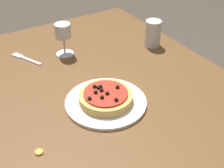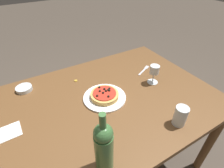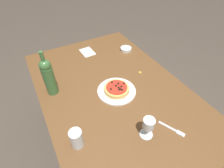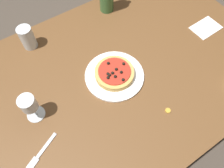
{
  "view_description": "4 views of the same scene",
  "coord_description": "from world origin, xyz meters",
  "px_view_note": "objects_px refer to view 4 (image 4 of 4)",
  "views": [
    {
      "loc": [
        0.69,
        -0.44,
        1.44
      ],
      "look_at": [
        -0.07,
        0.03,
        0.81
      ],
      "focal_mm": 50.0,
      "sensor_mm": 36.0,
      "label": 1
    },
    {
      "loc": [
        0.36,
        0.76,
        1.54
      ],
      "look_at": [
        -0.09,
        -0.0,
        0.87
      ],
      "focal_mm": 28.0,
      "sensor_mm": 36.0,
      "label": 2
    },
    {
      "loc": [
        -0.81,
        0.45,
        1.68
      ],
      "look_at": [
        -0.03,
        0.02,
        0.84
      ],
      "focal_mm": 28.0,
      "sensor_mm": 36.0,
      "label": 3
    },
    {
      "loc": [
        -0.36,
        -0.47,
        1.65
      ],
      "look_at": [
        -0.09,
        -0.07,
        0.81
      ],
      "focal_mm": 35.0,
      "sensor_mm": 36.0,
      "label": 4
    }
  ],
  "objects_px": {
    "wine_glass": "(29,105)",
    "water_cup": "(27,38)",
    "bottle_cap": "(168,111)",
    "dinner_plate": "(114,75)",
    "dining_table": "(119,79)",
    "fork": "(41,153)",
    "pizza": "(114,73)"
  },
  "relations": [
    {
      "from": "dinner_plate",
      "to": "bottle_cap",
      "type": "height_order",
      "value": "dinner_plate"
    },
    {
      "from": "dining_table",
      "to": "bottle_cap",
      "type": "xyz_separation_m",
      "value": [
        0.06,
        -0.29,
        0.08
      ]
    },
    {
      "from": "dining_table",
      "to": "dinner_plate",
      "type": "bearing_deg",
      "value": -162.23
    },
    {
      "from": "fork",
      "to": "bottle_cap",
      "type": "xyz_separation_m",
      "value": [
        0.54,
        -0.14,
        0.0
      ]
    },
    {
      "from": "dinner_plate",
      "to": "bottle_cap",
      "type": "relative_size",
      "value": 11.72
    },
    {
      "from": "bottle_cap",
      "to": "dinner_plate",
      "type": "bearing_deg",
      "value": 108.75
    },
    {
      "from": "water_cup",
      "to": "pizza",
      "type": "bearing_deg",
      "value": -57.22
    },
    {
      "from": "wine_glass",
      "to": "water_cup",
      "type": "distance_m",
      "value": 0.4
    },
    {
      "from": "dining_table",
      "to": "bottle_cap",
      "type": "bearing_deg",
      "value": -79.23
    },
    {
      "from": "wine_glass",
      "to": "bottle_cap",
      "type": "bearing_deg",
      "value": -31.95
    },
    {
      "from": "wine_glass",
      "to": "water_cup",
      "type": "height_order",
      "value": "wine_glass"
    },
    {
      "from": "dining_table",
      "to": "water_cup",
      "type": "height_order",
      "value": "water_cup"
    },
    {
      "from": "dining_table",
      "to": "pizza",
      "type": "height_order",
      "value": "pizza"
    },
    {
      "from": "pizza",
      "to": "fork",
      "type": "relative_size",
      "value": 1.17
    },
    {
      "from": "dinner_plate",
      "to": "wine_glass",
      "type": "relative_size",
      "value": 1.98
    },
    {
      "from": "dinner_plate",
      "to": "wine_glass",
      "type": "xyz_separation_m",
      "value": [
        -0.39,
        0.02,
        0.09
      ]
    },
    {
      "from": "wine_glass",
      "to": "water_cup",
      "type": "relative_size",
      "value": 1.18
    },
    {
      "from": "dining_table",
      "to": "dinner_plate",
      "type": "xyz_separation_m",
      "value": [
        -0.04,
        -0.01,
        0.08
      ]
    },
    {
      "from": "dinner_plate",
      "to": "fork",
      "type": "xyz_separation_m",
      "value": [
        -0.44,
        -0.14,
        -0.0
      ]
    },
    {
      "from": "wine_glass",
      "to": "fork",
      "type": "relative_size",
      "value": 0.9
    },
    {
      "from": "wine_glass",
      "to": "bottle_cap",
      "type": "xyz_separation_m",
      "value": [
        0.49,
        -0.3,
        -0.1
      ]
    },
    {
      "from": "dinner_plate",
      "to": "pizza",
      "type": "distance_m",
      "value": 0.02
    },
    {
      "from": "water_cup",
      "to": "bottle_cap",
      "type": "xyz_separation_m",
      "value": [
        0.35,
        -0.68,
        -0.06
      ]
    },
    {
      "from": "pizza",
      "to": "wine_glass",
      "type": "distance_m",
      "value": 0.4
    },
    {
      "from": "fork",
      "to": "dining_table",
      "type": "bearing_deg",
      "value": 172.03
    },
    {
      "from": "dinner_plate",
      "to": "fork",
      "type": "bearing_deg",
      "value": -162.78
    },
    {
      "from": "dining_table",
      "to": "dinner_plate",
      "type": "height_order",
      "value": "dinner_plate"
    },
    {
      "from": "dining_table",
      "to": "wine_glass",
      "type": "relative_size",
      "value": 10.82
    },
    {
      "from": "dining_table",
      "to": "pizza",
      "type": "xyz_separation_m",
      "value": [
        -0.04,
        -0.01,
        0.11
      ]
    },
    {
      "from": "pizza",
      "to": "water_cup",
      "type": "bearing_deg",
      "value": 122.78
    },
    {
      "from": "pizza",
      "to": "water_cup",
      "type": "xyz_separation_m",
      "value": [
        -0.26,
        0.4,
        0.03
      ]
    },
    {
      "from": "water_cup",
      "to": "bottle_cap",
      "type": "bearing_deg",
      "value": -62.57
    }
  ]
}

